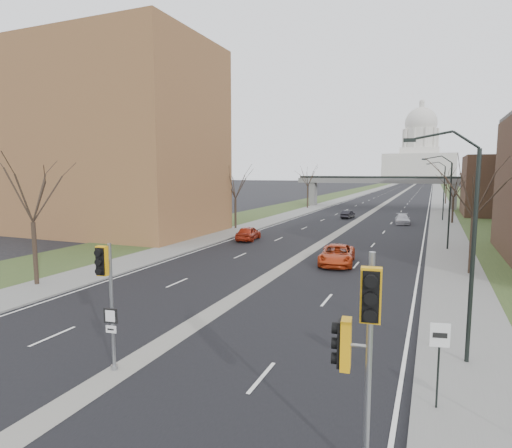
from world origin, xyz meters
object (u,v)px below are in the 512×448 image
Objects in this scene: car_left_near at (248,233)px; car_right_mid at (402,219)px; signal_pole_median at (107,284)px; car_left_far at (348,214)px; speed_limit_sign at (439,350)px; car_right_near at (337,255)px; signal_pole_right at (360,336)px.

car_left_near reaches higher than car_right_mid.
car_left_far is (-1.76, 56.16, -2.70)m from signal_pole_median.
signal_pole_median is 11.20m from speed_limit_sign.
speed_limit_sign is 0.57× the size of car_right_mid.
speed_limit_sign reaches higher than car_right_mid.
car_right_mid is (8.49, -4.47, 0.06)m from car_left_far.
car_left_far is 35.04m from car_right_near.
car_right_mid is at bearing 74.53° from signal_pole_median.
car_left_near is 14.09m from car_right_near.
car_right_near is 1.19× the size of car_right_mid.
car_right_near is at bearing 96.24° from signal_pole_right.
car_right_near is at bearing -101.59° from car_right_mid.
car_right_near reaches higher than car_right_mid.
car_right_mid is at bearing 85.94° from signal_pole_right.
car_left_far is at bearing 93.96° from signal_pole_right.
signal_pole_right is at bearing -21.22° from signal_pole_median.
car_right_near is 30.28m from car_right_mid.
car_left_near is (-18.51, 28.12, -1.19)m from speed_limit_sign.
speed_limit_sign is at bearing -76.74° from car_right_near.
speed_limit_sign is (10.96, 1.83, -1.35)m from signal_pole_median.
car_left_near is (-16.75, 32.11, -2.82)m from signal_pole_right.
car_right_mid is at bearing -129.80° from car_left_near.
car_left_far is at bearing 146.27° from car_right_mid.
car_right_near is (-7.20, 19.72, -1.19)m from speed_limit_sign.
car_left_far is at bearing 90.94° from speed_limit_sign.
signal_pole_right is at bearing 111.06° from car_left_near.
signal_pole_right is 1.21× the size of car_left_near.
signal_pole_right reaches higher than car_right_near.
car_right_near is at bearing 97.82° from speed_limit_sign.
car_left_near is 26.01m from car_right_mid.
car_left_near is 26.84m from car_left_far.
signal_pole_median is at bearing 160.14° from signal_pole_right.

